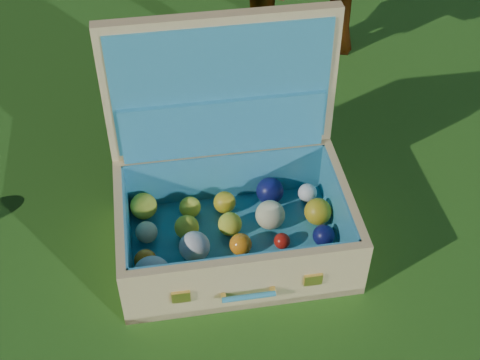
{
  "coord_description": "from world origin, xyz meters",
  "views": [
    {
      "loc": [
        0.32,
        -1.06,
        1.29
      ],
      "look_at": [
        0.12,
        0.09,
        0.17
      ],
      "focal_mm": 50.0,
      "sensor_mm": 36.0,
      "label": 1
    }
  ],
  "objects": [
    {
      "name": "ground",
      "position": [
        0.0,
        0.0,
        0.0
      ],
      "size": [
        60.0,
        60.0,
        0.0
      ],
      "primitive_type": "plane",
      "color": "#215114",
      "rests_on": "ground"
    },
    {
      "name": "suitcase",
      "position": [
        0.09,
        0.08,
        0.15
      ],
      "size": [
        0.67,
        0.57,
        0.54
      ],
      "rotation": [
        0.0,
        0.0,
        0.33
      ],
      "color": "#D8B774",
      "rests_on": "ground"
    }
  ]
}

